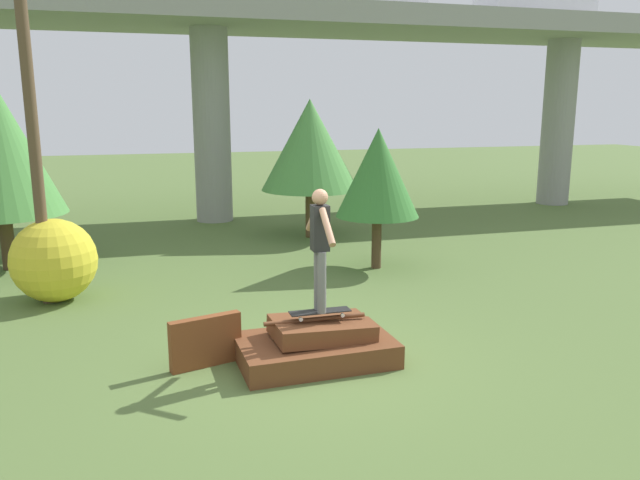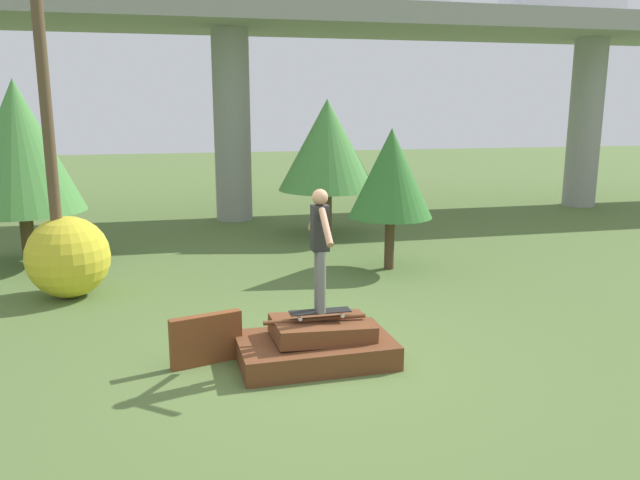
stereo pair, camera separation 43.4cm
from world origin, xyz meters
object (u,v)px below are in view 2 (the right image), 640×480
object	(u,v)px
skater	(320,241)
utility_pole	(40,45)
tree_behind_right	(327,145)
skateboard	(320,312)
bush_yellow_flowering	(68,257)
car_on_overpass_right	(560,1)
tree_behind_left	(391,174)
tree_mid_back	(19,147)

from	to	relation	value
skater	utility_pole	xyz separation A→B (m)	(-3.93, 3.90, 2.76)
tree_behind_right	skateboard	bearing A→B (deg)	-104.50
tree_behind_right	skater	bearing A→B (deg)	-104.50
skater	bush_yellow_flowering	xyz separation A→B (m)	(-3.80, 3.95, -0.94)
skateboard	car_on_overpass_right	world-z (taller)	car_on_overpass_right
utility_pole	tree_behind_right	distance (m)	7.61
tree_behind_left	car_on_overpass_right	bearing A→B (deg)	40.76
skateboard	tree_behind_right	size ratio (longest dim) A/B	0.23
car_on_overpass_right	tree_mid_back	xyz separation A→B (m)	(-16.06, -5.15, -4.29)
bush_yellow_flowering	tree_behind_left	bearing A→B (deg)	5.11
skater	tree_behind_right	size ratio (longest dim) A/B	0.46
skater	tree_behind_right	xyz separation A→B (m)	(2.09, 8.09, 0.75)
car_on_overpass_right	bush_yellow_flowering	world-z (taller)	car_on_overpass_right
skateboard	car_on_overpass_right	xyz separation A→B (m)	(11.03, 11.79, 6.18)
utility_pole	tree_behind_left	size ratio (longest dim) A/B	2.88
skateboard	skater	distance (m)	0.98
tree_behind_right	bush_yellow_flowering	size ratio (longest dim) A/B	2.42
car_on_overpass_right	utility_pole	size ratio (longest dim) A/B	0.44
car_on_overpass_right	bush_yellow_flowering	xyz separation A→B (m)	(-14.82, -7.84, -6.14)
utility_pole	skater	bearing A→B (deg)	-44.76
car_on_overpass_right	tree_behind_right	distance (m)	10.65
bush_yellow_flowering	tree_behind_right	bearing A→B (deg)	35.10
skateboard	utility_pole	distance (m)	6.68
tree_behind_right	bush_yellow_flowering	bearing A→B (deg)	-144.90
skateboard	tree_behind_left	distance (m)	5.38
skateboard	skater	bearing A→B (deg)	-26.57
bush_yellow_flowering	skater	bearing A→B (deg)	-46.14
tree_mid_back	utility_pole	bearing A→B (deg)	-68.10
bush_yellow_flowering	skateboard	bearing A→B (deg)	-46.14
utility_pole	tree_behind_left	world-z (taller)	utility_pole
utility_pole	tree_behind_right	bearing A→B (deg)	34.82
car_on_overpass_right	bush_yellow_flowering	bearing A→B (deg)	-152.12
utility_pole	bush_yellow_flowering	distance (m)	3.71
car_on_overpass_right	utility_pole	bearing A→B (deg)	-152.18
bush_yellow_flowering	car_on_overpass_right	bearing A→B (deg)	27.88
car_on_overpass_right	tree_mid_back	distance (m)	17.41
car_on_overpass_right	tree_behind_right	world-z (taller)	car_on_overpass_right
skater	utility_pole	world-z (taller)	utility_pole
tree_behind_right	utility_pole	bearing A→B (deg)	-145.18
utility_pole	tree_behind_left	bearing A→B (deg)	5.45
tree_behind_left	tree_mid_back	world-z (taller)	tree_mid_back
tree_behind_left	bush_yellow_flowering	distance (m)	6.55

